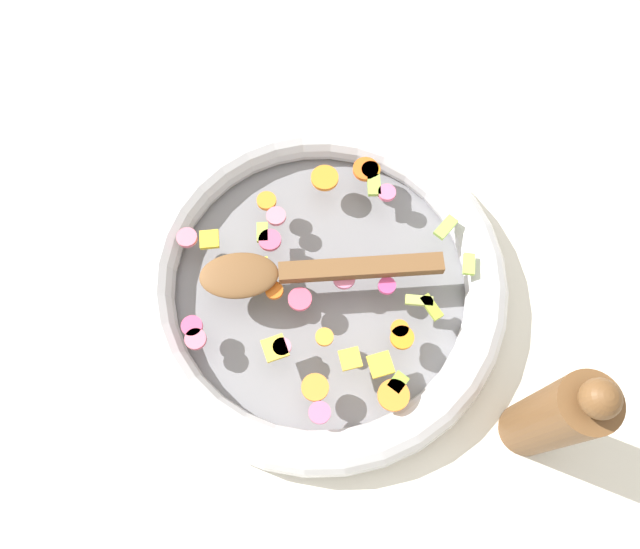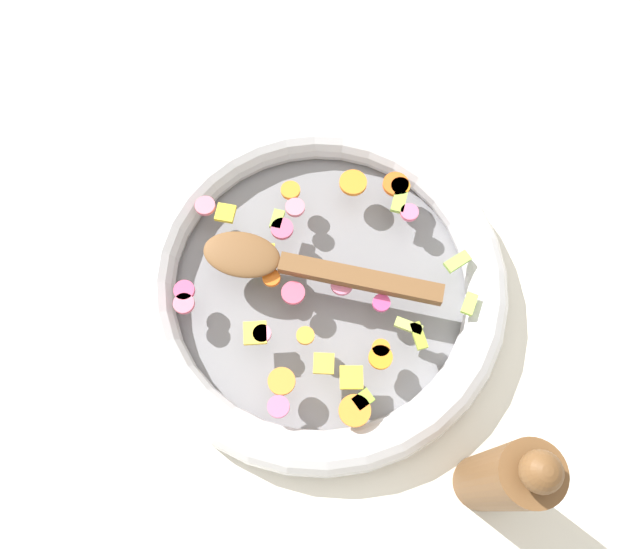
{
  "view_description": "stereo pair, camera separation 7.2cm",
  "coord_description": "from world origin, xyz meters",
  "views": [
    {
      "loc": [
        -0.13,
        -0.22,
        0.72
      ],
      "look_at": [
        0.0,
        0.0,
        0.05
      ],
      "focal_mm": 35.0,
      "sensor_mm": 36.0,
      "label": 1
    },
    {
      "loc": [
        -0.06,
        -0.25,
        0.72
      ],
      "look_at": [
        0.0,
        0.0,
        0.05
      ],
      "focal_mm": 35.0,
      "sensor_mm": 36.0,
      "label": 2
    }
  ],
  "objects": [
    {
      "name": "ground_plane",
      "position": [
        0.0,
        0.0,
        0.0
      ],
      "size": [
        4.0,
        4.0,
        0.0
      ],
      "primitive_type": "plane",
      "color": "silver"
    },
    {
      "name": "skillet",
      "position": [
        0.0,
        0.0,
        0.02
      ],
      "size": [
        0.45,
        0.45,
        0.05
      ],
      "color": "slate",
      "rests_on": "ground_plane"
    },
    {
      "name": "chopped_vegetables",
      "position": [
        -0.0,
        -0.01,
        0.05
      ],
      "size": [
        0.35,
        0.31,
        0.01
      ],
      "color": "orange",
      "rests_on": "skillet"
    },
    {
      "name": "wooden_spoon",
      "position": [
        -0.03,
        0.01,
        0.06
      ],
      "size": [
        0.27,
        0.16,
        0.01
      ],
      "color": "brown",
      "rests_on": "chopped_vegetables"
    },
    {
      "name": "pepper_mill",
      "position": [
        0.12,
        -0.26,
        0.1
      ],
      "size": [
        0.06,
        0.06,
        0.22
      ],
      "color": "brown",
      "rests_on": "ground_plane"
    }
  ]
}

